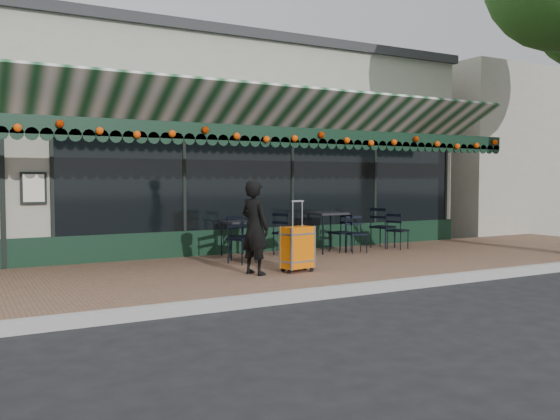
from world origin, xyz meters
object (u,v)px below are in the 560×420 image
chair_b_right (286,233)px  chair_b_front (242,239)px  cafe_table_b (237,225)px  chair_a_front (357,234)px  cafe_table_a (327,216)px  chair_a_extra (398,231)px  chair_a_right (383,227)px  woman (255,227)px  chair_b_left (240,237)px  chair_a_left (340,233)px  suitcase (297,248)px

chair_b_right → chair_b_front: bearing=92.9°
cafe_table_b → chair_a_front: chair_a_front is taller
cafe_table_a → chair_a_front: cafe_table_a is taller
cafe_table_b → chair_a_extra: chair_a_extra is taller
chair_a_right → chair_a_extra: (0.16, -0.30, -0.06)m
woman → chair_b_left: bearing=-35.4°
woman → chair_a_right: 4.48m
chair_a_extra → chair_b_right: size_ratio=0.91×
chair_a_left → chair_a_front: size_ratio=1.03×
chair_a_extra → chair_b_front: chair_b_front is taller
suitcase → chair_b_front: size_ratio=1.34×
cafe_table_a → chair_b_right: (-0.95, 0.01, -0.31)m
chair_a_extra → chair_b_left: (-3.69, 0.13, 0.02)m
chair_b_left → chair_b_right: (1.08, 0.14, 0.02)m
chair_b_front → cafe_table_b: bearing=50.8°
chair_a_right → chair_a_extra: size_ratio=1.15×
cafe_table_a → chair_b_right: bearing=179.5°
chair_a_right → chair_a_extra: bearing=-170.8°
cafe_table_b → chair_a_front: bearing=-15.7°
chair_b_right → cafe_table_b: bearing=50.0°
suitcase → chair_b_front: 1.37m
woman → chair_a_front: bearing=-82.4°
chair_a_front → chair_b_left: (-2.51, 0.24, 0.03)m
woman → suitcase: bearing=-115.5°
cafe_table_b → chair_b_left: (-0.14, -0.42, -0.20)m
cafe_table_a → chair_b_front: 2.32m
chair_a_front → chair_b_right: (-1.43, 0.39, 0.05)m
chair_b_left → chair_a_front: bearing=103.0°
chair_a_left → chair_b_front: bearing=-86.7°
suitcase → chair_b_left: bearing=84.2°
woman → chair_a_left: woman is taller
cafe_table_a → chair_a_extra: cafe_table_a is taller
cafe_table_a → chair_a_front: bearing=-38.4°
chair_a_left → chair_b_right: (-1.22, 0.11, 0.04)m
woman → chair_a_extra: (4.22, 1.58, -0.35)m
chair_a_right → chair_b_left: chair_a_right is taller
chair_b_right → chair_a_left: bearing=-118.5°
chair_a_right → chair_a_left: bearing=77.6°
cafe_table_a → cafe_table_b: 1.92m
suitcase → chair_b_left: 1.81m
chair_b_left → cafe_table_a: bearing=112.3°
cafe_table_b → chair_b_front: 0.98m
suitcase → chair_b_right: bearing=53.5°
suitcase → cafe_table_a: bearing=34.6°
chair_b_right → chair_b_front: 1.41m
suitcase → chair_a_left: (2.11, 1.83, 0.01)m
suitcase → chair_a_right: (3.34, 1.98, 0.06)m
cafe_table_a → chair_b_right: chair_b_right is taller
suitcase → chair_a_front: bearing=22.1°
chair_b_front → chair_a_left: bearing=-7.8°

